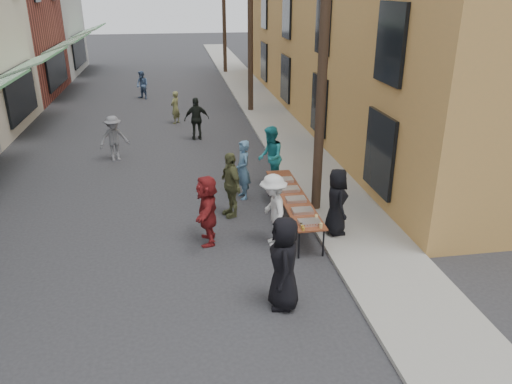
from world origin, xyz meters
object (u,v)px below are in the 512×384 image
object	(u,v)px
utility_pole_near	(324,45)
catering_tray_sausage	(309,222)
utility_pole_far	(224,6)
server	(337,202)
guest_front_c	(270,157)
serving_table	(293,198)
utility_pole_mid	(250,17)
guest_front_a	(284,263)

from	to	relation	value
utility_pole_near	catering_tray_sausage	bearing A→B (deg)	-109.68
utility_pole_far	server	bearing A→B (deg)	-89.89
guest_front_c	server	distance (m)	3.70
catering_tray_sausage	guest_front_c	world-z (taller)	guest_front_c
guest_front_c	server	size ratio (longest dim) A/B	1.14
utility_pole_near	serving_table	xyz separation A→B (m)	(-0.82, -0.63, -3.79)
utility_pole_mid	server	size ratio (longest dim) A/B	5.31
utility_pole_mid	utility_pole_far	world-z (taller)	same
catering_tray_sausage	server	distance (m)	1.13
catering_tray_sausage	guest_front_a	bearing A→B (deg)	-117.70
utility_pole_near	guest_front_a	world-z (taller)	utility_pole_near
serving_table	guest_front_a	xyz separation A→B (m)	(-1.03, -3.61, 0.24)
utility_pole_mid	serving_table	distance (m)	13.21
server	utility_pole_near	bearing A→B (deg)	1.67
utility_pole_far	catering_tray_sausage	distance (m)	26.56
guest_front_a	server	size ratio (longest dim) A/B	1.12
utility_pole_near	guest_front_c	world-z (taller)	utility_pole_near
serving_table	server	world-z (taller)	server
utility_pole_near	server	distance (m)	3.89
serving_table	guest_front_a	world-z (taller)	guest_front_a
utility_pole_mid	catering_tray_sausage	xyz separation A→B (m)	(-0.82, -14.28, -3.71)
catering_tray_sausage	guest_front_a	size ratio (longest dim) A/B	0.26
guest_front_c	utility_pole_mid	bearing A→B (deg)	-177.11
utility_pole_near	utility_pole_far	world-z (taller)	same
serving_table	utility_pole_far	bearing A→B (deg)	88.10
utility_pole_mid	server	distance (m)	14.04
utility_pole_far	catering_tray_sausage	size ratio (longest dim) A/B	18.00
utility_pole_near	utility_pole_mid	bearing A→B (deg)	90.00
serving_table	guest_front_c	xyz separation A→B (m)	(-0.11, 2.62, 0.25)
utility_pole_mid	catering_tray_sausage	world-z (taller)	utility_pole_mid
utility_pole_near	server	xyz separation A→B (m)	(0.05, -1.58, -3.55)
guest_front_a	utility_pole_near	bearing A→B (deg)	163.35
serving_table	catering_tray_sausage	bearing A→B (deg)	-90.00
utility_pole_far	guest_front_a	bearing A→B (deg)	-93.74
catering_tray_sausage	guest_front_c	distance (m)	4.27
utility_pole_near	utility_pole_mid	xyz separation A→B (m)	(0.00, 12.00, 0.00)
utility_pole_mid	guest_front_a	distance (m)	16.73
utility_pole_near	catering_tray_sausage	world-z (taller)	utility_pole_near
utility_pole_near	guest_front_a	bearing A→B (deg)	-113.51
utility_pole_near	catering_tray_sausage	size ratio (longest dim) A/B	18.00
utility_pole_near	utility_pole_far	size ratio (longest dim) A/B	1.00
serving_table	server	xyz separation A→B (m)	(0.87, -0.95, 0.23)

